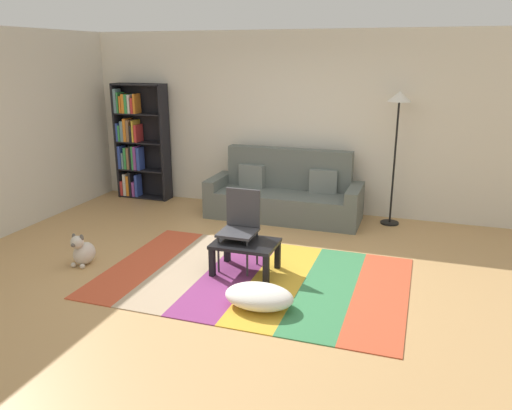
% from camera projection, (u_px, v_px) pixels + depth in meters
% --- Properties ---
extents(ground_plane, '(14.00, 14.00, 0.00)m').
position_uv_depth(ground_plane, '(238.00, 269.00, 5.77)').
color(ground_plane, tan).
extents(back_wall, '(6.80, 0.10, 2.70)m').
position_uv_depth(back_wall, '(296.00, 123.00, 7.69)').
color(back_wall, silver).
rests_on(back_wall, ground_plane).
extents(left_wall, '(0.10, 5.50, 2.70)m').
position_uv_depth(left_wall, '(30.00, 128.00, 7.10)').
color(left_wall, beige).
rests_on(left_wall, ground_plane).
extents(rug, '(3.27, 2.15, 0.01)m').
position_uv_depth(rug, '(253.00, 278.00, 5.53)').
color(rug, '#C64C2D').
rests_on(rug, ground_plane).
extents(couch, '(2.26, 0.80, 1.00)m').
position_uv_depth(couch, '(285.00, 195.00, 7.51)').
color(couch, '#59605B').
rests_on(couch, ground_plane).
extents(bookshelf, '(0.90, 0.28, 1.90)m').
position_uv_depth(bookshelf, '(136.00, 143.00, 8.41)').
color(bookshelf, black).
rests_on(bookshelf, ground_plane).
extents(coffee_table, '(0.70, 0.51, 0.35)m').
position_uv_depth(coffee_table, '(245.00, 247.00, 5.59)').
color(coffee_table, black).
rests_on(coffee_table, rug).
extents(pouf, '(0.68, 0.46, 0.22)m').
position_uv_depth(pouf, '(259.00, 296.00, 4.85)').
color(pouf, white).
rests_on(pouf, rug).
extents(dog, '(0.22, 0.35, 0.40)m').
position_uv_depth(dog, '(83.00, 251.00, 5.85)').
color(dog, beige).
rests_on(dog, ground_plane).
extents(standing_lamp, '(0.32, 0.32, 1.88)m').
position_uv_depth(standing_lamp, '(398.00, 114.00, 6.85)').
color(standing_lamp, black).
rests_on(standing_lamp, ground_plane).
extents(tv_remote, '(0.08, 0.16, 0.02)m').
position_uv_depth(tv_remote, '(244.00, 240.00, 5.60)').
color(tv_remote, black).
rests_on(tv_remote, coffee_table).
extents(folding_chair, '(0.40, 0.40, 0.90)m').
position_uv_depth(folding_chair, '(240.00, 222.00, 5.69)').
color(folding_chair, '#38383D').
rests_on(folding_chair, ground_plane).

